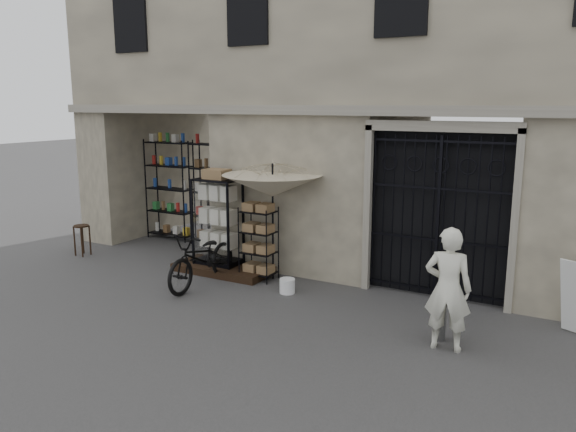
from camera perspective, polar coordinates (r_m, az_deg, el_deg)
The scene contains 14 objects.
ground at distance 9.08m, azimuth 0.10°, elevation -10.42°, with size 80.00×80.00×0.00m, color black.
main_building at distance 12.14m, azimuth 9.73°, elevation 16.56°, with size 14.00×4.00×9.00m, color tan.
shop_recess at distance 13.45m, azimuth -10.93°, elevation 3.18°, with size 3.00×1.70×3.00m, color black.
shop_shelving at distance 13.90m, azimuth -9.73°, elevation 2.45°, with size 2.70×0.50×2.50m, color black.
iron_gate at distance 10.10m, azimuth 15.23°, elevation 0.29°, with size 2.50×0.21×3.00m.
step_platform at distance 11.52m, azimuth -6.63°, elevation -5.32°, with size 2.00×0.90×0.15m, color black.
display_cabinet at distance 11.43m, azimuth -7.15°, elevation -1.02°, with size 0.88×0.55×1.89m.
wire_rack at distance 10.86m, azimuth -3.00°, elevation -2.88°, with size 0.74×0.64×1.43m.
market_umbrella at distance 10.62m, azimuth -1.58°, elevation 3.72°, with size 2.07×2.10×2.72m.
white_bucket at distance 10.21m, azimuth -0.08°, elevation -7.12°, with size 0.28×0.28×0.27m, color white.
bicycle at distance 10.80m, azimuth -8.56°, elevation -6.95°, with size 0.70×1.06×2.01m, color black.
wooden_stool at distance 13.44m, azimuth -20.18°, elevation -2.25°, with size 0.35×0.35×0.69m.
steel_bollard at distance 8.49m, azimuth 15.32°, elevation -9.68°, with size 0.14×0.14×0.77m, color #5E5E5E.
shopkeeper at distance 8.38m, azimuth 15.60°, elevation -12.81°, with size 0.64×1.75×0.42m, color silver.
Camera 1 is at (4.10, -7.37, 3.38)m, focal length 35.00 mm.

